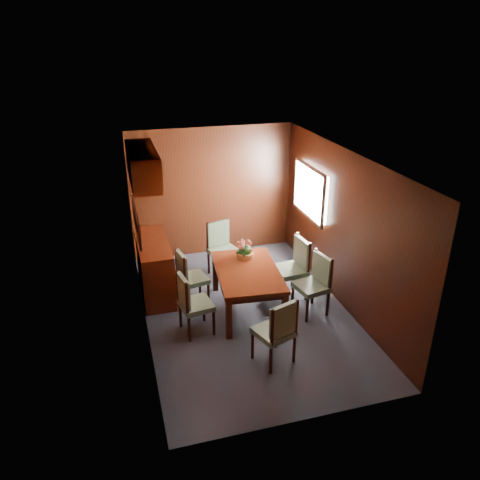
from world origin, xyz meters
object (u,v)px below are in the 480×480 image
object	(u,v)px
chair_head	(278,329)
sideboard	(155,267)
dining_table	(247,276)
flower_centerpiece	(245,249)
chair_left_near	(191,301)
chair_right_near	(315,281)

from	to	relation	value
chair_head	sideboard	bearing A→B (deg)	99.69
dining_table	flower_centerpiece	world-z (taller)	flower_centerpiece
sideboard	flower_centerpiece	bearing A→B (deg)	-20.54
flower_centerpiece	chair_left_near	bearing A→B (deg)	-142.53
chair_head	dining_table	bearing A→B (deg)	70.09
chair_head	flower_centerpiece	bearing A→B (deg)	67.19
chair_right_near	chair_head	size ratio (longest dim) A/B	1.00
sideboard	flower_centerpiece	distance (m)	1.51
chair_left_near	chair_head	distance (m)	1.33
chair_right_near	flower_centerpiece	distance (m)	1.18
chair_right_near	chair_head	distance (m)	1.39
sideboard	dining_table	size ratio (longest dim) A/B	0.91
sideboard	chair_head	xyz separation A→B (m)	(1.29, -2.25, 0.08)
chair_left_near	flower_centerpiece	size ratio (longest dim) A/B	3.26
chair_head	flower_centerpiece	size ratio (longest dim) A/B	3.33
sideboard	dining_table	world-z (taller)	sideboard
dining_table	chair_left_near	world-z (taller)	chair_left_near
chair_head	chair_right_near	bearing A→B (deg)	26.10
sideboard	chair_left_near	bearing A→B (deg)	-74.18
chair_left_near	dining_table	bearing A→B (deg)	101.59
flower_centerpiece	chair_right_near	bearing A→B (deg)	-40.00
dining_table	sideboard	bearing A→B (deg)	149.10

